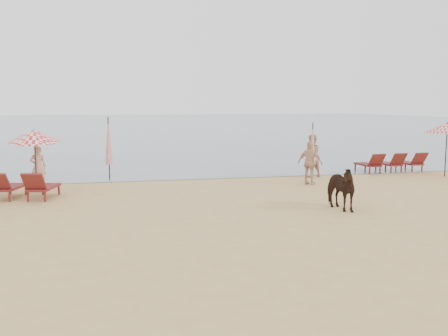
% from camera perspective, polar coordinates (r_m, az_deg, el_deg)
% --- Properties ---
extents(ground, '(120.00, 120.00, 0.00)m').
position_cam_1_polar(ground, '(10.87, 5.95, -9.01)').
color(ground, tan).
rests_on(ground, ground).
extents(sea, '(160.00, 140.00, 0.06)m').
position_cam_1_polar(sea, '(89.99, -10.73, 5.16)').
color(sea, '#51606B').
rests_on(sea, ground).
extents(lounger_cluster_left, '(3.24, 2.36, 0.64)m').
position_cam_1_polar(lounger_cluster_left, '(17.52, -23.64, -1.88)').
color(lounger_cluster_left, maroon).
rests_on(lounger_cluster_left, ground).
extents(lounger_cluster_right, '(2.88, 1.78, 0.62)m').
position_cam_1_polar(lounger_cluster_right, '(23.93, 18.58, 0.59)').
color(lounger_cluster_right, maroon).
rests_on(lounger_cluster_right, ground).
extents(umbrella_open_left_b, '(1.77, 1.81, 2.26)m').
position_cam_1_polar(umbrella_open_left_b, '(18.77, -20.86, 3.46)').
color(umbrella_open_left_b, black).
rests_on(umbrella_open_left_b, ground).
extents(umbrella_open_right, '(1.88, 1.88, 2.30)m').
position_cam_1_polar(umbrella_open_right, '(23.11, 24.16, 4.20)').
color(umbrella_open_right, black).
rests_on(umbrella_open_right, ground).
extents(umbrella_closed_left, '(0.31, 0.31, 2.56)m').
position_cam_1_polar(umbrella_closed_left, '(20.80, -13.05, 3.01)').
color(umbrella_closed_left, black).
rests_on(umbrella_closed_left, ground).
extents(umbrella_closed_right, '(0.28, 0.28, 2.32)m').
position_cam_1_polar(umbrella_closed_right, '(20.93, 10.07, 2.70)').
color(umbrella_closed_right, black).
rests_on(umbrella_closed_right, ground).
extents(cow, '(0.89, 1.61, 1.30)m').
position_cam_1_polar(cow, '(14.84, 12.91, -2.21)').
color(cow, black).
rests_on(cow, ground).
extents(beachgoer_left, '(0.58, 0.40, 1.54)m').
position_cam_1_polar(beachgoer_left, '(19.64, -20.47, 0.14)').
color(beachgoer_left, tan).
rests_on(beachgoer_left, ground).
extents(beachgoer_right_a, '(1.04, 0.91, 1.80)m').
position_cam_1_polar(beachgoer_right_a, '(21.35, 9.94, 1.38)').
color(beachgoer_right_a, tan).
rests_on(beachgoer_right_a, ground).
extents(beachgoer_right_b, '(0.98, 0.98, 1.67)m').
position_cam_1_polar(beachgoer_right_b, '(19.31, 9.81, 0.58)').
color(beachgoer_right_b, tan).
rests_on(beachgoer_right_b, ground).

